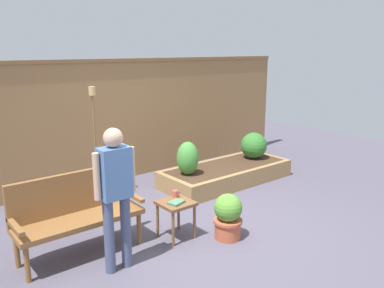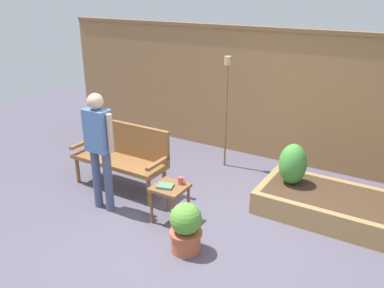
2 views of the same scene
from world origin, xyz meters
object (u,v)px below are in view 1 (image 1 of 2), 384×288
cup_on_table (176,194)px  tiki_torch (94,124)px  book_on_table (176,202)px  shrub_far_corner (254,146)px  potted_boxwood (228,216)px  person_by_bench (115,187)px  shrub_near_bench (188,158)px  side_table (176,208)px  garden_bench (76,208)px

cup_on_table → tiki_torch: tiki_torch is taller
book_on_table → shrub_far_corner: shrub_far_corner is taller
cup_on_table → potted_boxwood: potted_boxwood is taller
cup_on_table → potted_boxwood: 0.72m
person_by_bench → tiki_torch: bearing=69.9°
cup_on_table → shrub_near_bench: 1.51m
side_table → cup_on_table: cup_on_table is taller
cup_on_table → shrub_far_corner: shrub_far_corner is taller
side_table → book_on_table: 0.11m
garden_bench → shrub_far_corner: garden_bench is taller
side_table → shrub_near_bench: (1.13, 1.20, 0.18)m
cup_on_table → shrub_far_corner: 2.85m
garden_bench → potted_boxwood: 1.83m
side_table → shrub_near_bench: 1.66m
garden_bench → tiki_torch: tiki_torch is taller
book_on_table → tiki_torch: bearing=78.0°
cup_on_table → book_on_table: (-0.12, -0.17, -0.03)m
side_table → tiki_torch: (-0.17, 1.84, 0.81)m
garden_bench → tiki_torch: size_ratio=0.81×
cup_on_table → book_on_table: 0.21m
potted_boxwood → side_table: bearing=139.5°
shrub_near_bench → shrub_far_corner: shrub_near_bench is taller
cup_on_table → potted_boxwood: size_ratio=0.18×
book_on_table → shrub_far_corner: bearing=8.0°
potted_boxwood → person_by_bench: size_ratio=0.37×
cup_on_table → tiki_torch: bearing=98.6°
garden_bench → shrub_near_bench: bearing=18.9°
cup_on_table → person_by_bench: size_ratio=0.07×
cup_on_table → shrub_near_bench: (1.05, 1.08, 0.05)m
shrub_far_corner → shrub_near_bench: bearing=180.0°
potted_boxwood → shrub_near_bench: (0.64, 1.62, 0.28)m
book_on_table → person_by_bench: (-0.89, -0.15, 0.44)m
potted_boxwood → shrub_near_bench: 1.76m
cup_on_table → shrub_near_bench: bearing=45.8°
side_table → shrub_far_corner: (2.73, 1.20, 0.15)m
tiki_torch → book_on_table: bearing=-85.7°
side_table → shrub_far_corner: bearing=23.7°
garden_bench → shrub_near_bench: (2.24, 0.77, 0.03)m
potted_boxwood → shrub_near_bench: shrub_near_bench is taller
garden_bench → shrub_near_bench: garden_bench is taller
book_on_table → shrub_far_corner: 3.03m
book_on_table → shrub_far_corner: (2.76, 1.25, 0.05)m
side_table → person_by_bench: bearing=-167.8°
shrub_near_bench → side_table: bearing=-133.4°
side_table → person_by_bench: 1.08m
book_on_table → shrub_near_bench: (1.17, 1.25, 0.08)m
book_on_table → person_by_bench: size_ratio=0.12×
cup_on_table → person_by_bench: bearing=-162.4°
shrub_near_bench → tiki_torch: bearing=153.8°
potted_boxwood → person_by_bench: person_by_bench is taller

